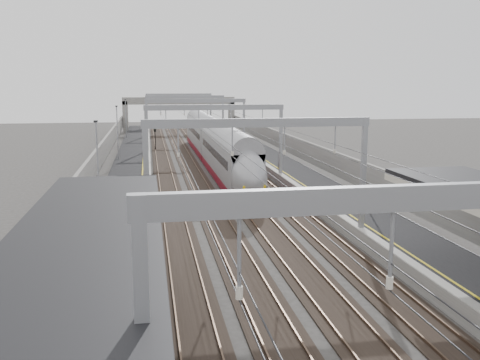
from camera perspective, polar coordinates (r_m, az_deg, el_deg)
name	(u,v)px	position (r m, az deg, el deg)	size (l,w,h in m)	color
platform_left	(130,177)	(53.13, -11.63, 0.27)	(4.00, 120.00, 1.00)	black
platform_right	(289,173)	(54.94, 5.28, 0.76)	(4.00, 120.00, 1.00)	black
tracks	(212,180)	(53.52, -3.03, 0.05)	(11.40, 140.00, 0.20)	black
overhead_line	(204,115)	(59.35, -3.84, 6.97)	(13.00, 140.00, 6.60)	gray
canopy_left	(54,312)	(11.39, -19.21, -13.18)	(4.40, 30.00, 4.24)	black
overbridge	(179,105)	(107.58, -6.52, 7.94)	(22.00, 2.20, 6.90)	slate
wall_left	(96,167)	(53.17, -15.12, 1.33)	(0.30, 120.00, 3.20)	slate
wall_right	(320,161)	(55.67, 8.49, 1.97)	(0.30, 120.00, 3.20)	slate
train	(215,148)	(62.21, -2.64, 3.42)	(2.75, 50.05, 4.34)	maroon
signal_green	(155,134)	(77.78, -9.05, 4.88)	(0.32, 0.32, 3.48)	black
signal_red_near	(218,137)	(72.81, -2.35, 4.64)	(0.32, 0.32, 3.48)	black
signal_red_far	(231,135)	(75.54, -0.92, 4.85)	(0.32, 0.32, 3.48)	black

